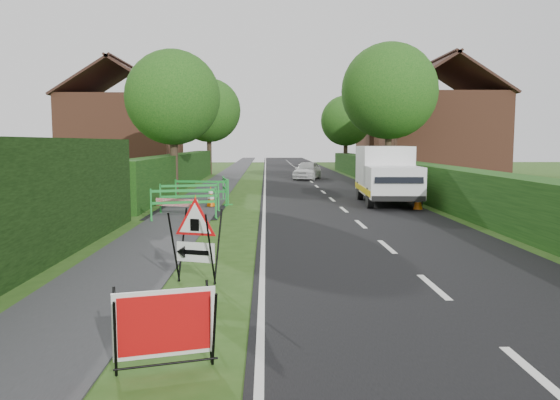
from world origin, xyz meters
name	(u,v)px	position (x,y,z in m)	size (l,w,h in m)	color
ground	(285,307)	(0.00, 0.00, 0.00)	(120.00, 120.00, 0.00)	#274A15
road_surface	(301,173)	(2.50, 35.00, 0.00)	(6.00, 90.00, 0.02)	black
footpath	(231,173)	(-3.00, 35.00, 0.01)	(2.00, 90.00, 0.02)	#2D2D30
hedge_west_far	(180,187)	(-5.00, 22.00, 0.00)	(1.00, 24.00, 1.80)	#14380F
hedge_east	(420,197)	(6.50, 16.00, 0.00)	(1.20, 50.00, 1.50)	#14380F
house_west	(124,135)	(-10.00, 30.00, 2.90)	(7.50, 7.40, 7.88)	brown
house_east_a	(438,135)	(11.00, 28.00, 2.90)	(7.50, 7.40, 7.88)	brown
house_east_b	(400,137)	(12.00, 42.00, 2.90)	(7.50, 7.40, 7.88)	brown
tree_nw	(173,98)	(-4.60, 18.00, 4.48)	(4.40, 4.40, 6.70)	#2D2116
tree_ne	(389,91)	(6.40, 22.00, 5.17)	(5.20, 5.20, 7.79)	#2D2116
tree_fw	(209,110)	(-4.60, 34.00, 4.83)	(4.80, 4.80, 7.24)	#2D2116
tree_fe	(346,121)	(6.40, 38.00, 4.22)	(4.20, 4.20, 6.33)	#2D2116
red_rect_sign	(165,325)	(-1.34, -2.24, 0.51)	(1.15, 0.87, 0.88)	black
triangle_sign	(193,234)	(-1.51, 1.32, 0.86)	(1.08, 1.08, 1.24)	black
works_van	(386,173)	(4.47, 13.61, 1.20)	(2.21, 5.06, 2.26)	silver
traffic_cone_0	(418,199)	(5.14, 11.41, 0.39)	(0.38, 0.38, 0.79)	black
traffic_cone_1	(410,193)	(5.53, 14.01, 0.39)	(0.38, 0.38, 0.79)	black
traffic_cone_2	(399,189)	(5.49, 15.63, 0.39)	(0.38, 0.38, 0.79)	black
traffic_cone_3	(196,207)	(-2.50, 9.27, 0.39)	(0.38, 0.38, 0.79)	black
traffic_cone_4	(211,197)	(-2.34, 12.51, 0.39)	(0.38, 0.38, 0.79)	black
ped_barrier_0	(184,200)	(-2.84, 9.17, 0.63)	(2.08, 0.86, 1.00)	#198B2E
ped_barrier_1	(190,194)	(-2.93, 11.13, 0.63)	(2.08, 0.82, 1.00)	#198B2E
ped_barrier_2	(201,189)	(-2.78, 13.06, 0.63)	(2.09, 0.71, 1.00)	#198B2E
ped_barrier_3	(226,187)	(-1.92, 14.22, 0.63)	(0.69, 2.09, 1.00)	#198B2E
redwhite_plank	(177,216)	(-3.22, 10.05, 0.00)	(1.50, 0.04, 0.25)	red
hatchback_car	(307,170)	(2.43, 27.96, 0.61)	(1.43, 3.56, 1.21)	white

